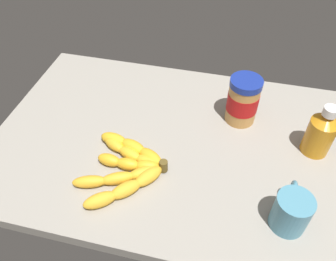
% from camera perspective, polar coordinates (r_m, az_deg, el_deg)
% --- Properties ---
extents(ground_plane, '(0.90, 0.62, 0.03)m').
position_cam_1_polar(ground_plane, '(0.89, -0.14, -2.20)').
color(ground_plane, gray).
extents(banana_bunch, '(0.20, 0.23, 0.03)m').
position_cam_1_polar(banana_bunch, '(0.81, -6.89, -5.98)').
color(banana_bunch, gold).
rests_on(banana_bunch, ground_plane).
extents(peanut_butter_jar, '(0.08, 0.08, 0.13)m').
position_cam_1_polar(peanut_butter_jar, '(0.91, 12.48, 4.94)').
color(peanut_butter_jar, '#BF8442').
rests_on(peanut_butter_jar, ground_plane).
extents(honey_bottle, '(0.07, 0.07, 0.14)m').
position_cam_1_polar(honey_bottle, '(0.89, 24.34, -0.28)').
color(honey_bottle, orange).
rests_on(honey_bottle, ground_plane).
extents(coffee_mug, '(0.08, 0.11, 0.09)m').
position_cam_1_polar(coffee_mug, '(0.74, 20.03, -12.67)').
color(coffee_mug, teal).
rests_on(coffee_mug, ground_plane).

